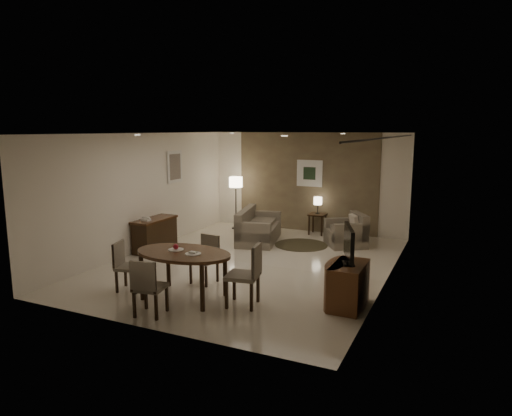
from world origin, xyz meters
The scene contains 31 objects.
room_shell centered at (0.00, 0.40, 1.35)m, with size 5.50×7.00×2.70m.
taupe_accent centered at (0.00, 3.48, 1.35)m, with size 3.96×0.03×2.70m, color #726446.
curtain_wall centered at (2.68, 0.00, 1.32)m, with size 0.08×6.70×2.58m, color beige, non-canonical shape.
curtain_rod centered at (2.68, 0.00, 2.64)m, with size 0.03×0.03×6.80m, color black.
art_back_frame centered at (0.10, 3.46, 1.60)m, with size 0.72×0.03×0.72m, color silver.
art_back_canvas centered at (0.10, 3.44, 1.60)m, with size 0.34×0.01×0.34m, color #1E321C.
art_left_frame centered at (-2.72, 1.20, 1.85)m, with size 0.03×0.60×0.80m, color silver.
art_left_canvas centered at (-2.71, 1.20, 1.85)m, with size 0.01×0.46×0.64m, color gray.
downlight_nl centered at (-1.40, -1.80, 2.69)m, with size 0.10×0.10×0.01m, color white.
downlight_nr centered at (1.40, -1.80, 2.69)m, with size 0.10×0.10×0.01m, color white.
downlight_fl centered at (-1.40, 1.80, 2.69)m, with size 0.10×0.10×0.01m, color white.
downlight_fr centered at (1.40, 1.80, 2.69)m, with size 0.10×0.10×0.01m, color white.
console_desk centered at (-2.49, 0.00, 0.38)m, with size 0.48×1.20×0.75m, color #4F2F19, non-canonical shape.
telephone centered at (-2.49, -0.30, 0.80)m, with size 0.20×0.14×0.09m, color white, non-canonical shape.
tv_cabinet centered at (2.40, -1.50, 0.35)m, with size 0.48×0.90×0.70m, color brown, non-canonical shape.
flat_tv centered at (2.38, -1.50, 1.02)m, with size 0.06×0.88×0.60m, color black, non-canonical shape.
dining_table centered at (-0.18, -2.26, 0.39)m, with size 1.68×1.05×0.79m, color #4F2F19, non-canonical shape.
chair_near centered at (-0.25, -3.07, 0.45)m, with size 0.43×0.43×0.89m, color #766D5B, non-canonical shape.
chair_far centered at (-0.27, -1.48, 0.43)m, with size 0.42×0.42×0.87m, color #766D5B, non-canonical shape.
chair_left centered at (-1.25, -2.35, 0.43)m, with size 0.41×0.41×0.85m, color #766D5B, non-canonical shape.
chair_right centered at (0.85, -2.16, 0.51)m, with size 0.49×0.49×1.01m, color #766D5B, non-canonical shape.
plate_a centered at (-0.36, -2.21, 0.80)m, with size 0.26×0.26×0.02m, color white.
plate_b centered at (0.04, -2.31, 0.80)m, with size 0.26×0.26×0.02m, color white.
fruit_apple centered at (-0.36, -2.21, 0.85)m, with size 0.09×0.09×0.09m, color #A71322.
napkin centered at (0.04, -2.31, 0.82)m, with size 0.12×0.08×0.03m, color white.
round_rug centered at (0.44, 1.88, 0.01)m, with size 1.28×1.28×0.01m, color #454027.
sofa centered at (-0.66, 1.80, 0.41)m, with size 0.86×1.72×0.81m, color #766D5B, non-canonical shape.
armchair centered at (1.43, 2.26, 0.39)m, with size 0.89×0.84×0.79m, color #766D5B, non-canonical shape.
side_table centered at (0.44, 3.18, 0.28)m, with size 0.44×0.44×0.56m, color black, non-canonical shape.
table_lamp centered at (0.44, 3.18, 0.81)m, with size 0.22×0.22×0.50m, color #FFEAC1, non-canonical shape.
floor_lamp centered at (-1.87, 2.90, 0.73)m, with size 0.37×0.37×1.47m, color #FFE5B7, non-canonical shape.
Camera 1 is at (3.95, -8.37, 2.79)m, focal length 32.00 mm.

